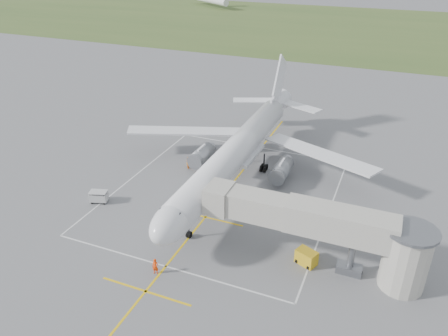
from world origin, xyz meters
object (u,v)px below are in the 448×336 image
at_px(baggage_cart, 99,197).
at_px(ramp_worker_nose, 155,266).
at_px(gpu_unit, 306,257).
at_px(airliner, 237,151).
at_px(jet_bridge, 332,230).
at_px(ramp_worker_wing, 189,163).

bearing_deg(baggage_cart, ramp_worker_nose, -50.64).
xyz_separation_m(baggage_cart, ramp_worker_nose, (13.95, -9.20, 0.09)).
xyz_separation_m(gpu_unit, ramp_worker_nose, (-13.97, -7.51, 0.10)).
xyz_separation_m(airliner, baggage_cart, (-14.36, -12.88, -3.58)).
bearing_deg(ramp_worker_nose, baggage_cart, 135.33).
relative_size(airliner, baggage_cart, 18.19).
bearing_deg(gpu_unit, airliner, 155.50).
relative_size(jet_bridge, baggage_cart, 9.11).
relative_size(gpu_unit, ramp_worker_nose, 1.40).
distance_m(airliner, ramp_worker_wing, 8.53).
bearing_deg(ramp_worker_wing, jet_bridge, -155.75).
distance_m(baggage_cart, ramp_worker_nose, 16.71).
bearing_deg(gpu_unit, ramp_worker_nose, -129.18).
height_order(airliner, baggage_cart, airliner).
bearing_deg(ramp_worker_wing, gpu_unit, -158.85).
bearing_deg(baggage_cart, jet_bridge, -19.84).
distance_m(jet_bridge, baggage_cart, 30.37).
height_order(gpu_unit, ramp_worker_nose, ramp_worker_nose).
bearing_deg(ramp_worker_nose, ramp_worker_wing, 97.05).
xyz_separation_m(ramp_worker_nose, ramp_worker_wing, (-7.39, 22.32, 0.04)).
bearing_deg(jet_bridge, airliner, 137.81).
bearing_deg(ramp_worker_nose, gpu_unit, 17.00).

